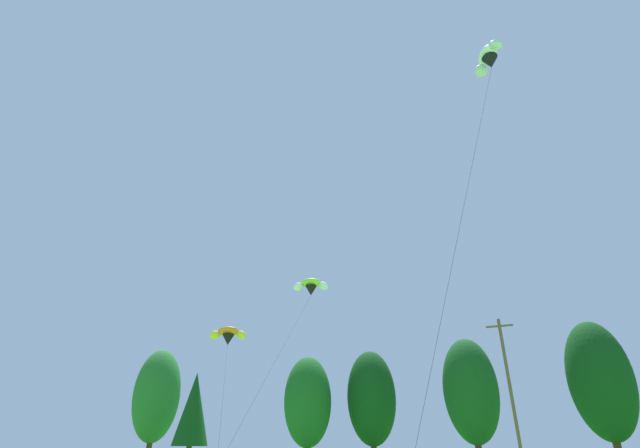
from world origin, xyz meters
name	(u,v)px	position (x,y,z in m)	size (l,w,h in m)	color
treeline_tree_a	(157,395)	(-33.08, 47.87, 8.24)	(5.47, 5.47, 13.61)	#472D19
treeline_tree_b	(193,408)	(-25.88, 45.56, 6.37)	(3.84, 3.84, 10.18)	#472D19
treeline_tree_c	(308,401)	(-12.54, 46.27, 6.76)	(4.81, 4.81, 11.16)	#472D19
treeline_tree_d	(371,397)	(-6.58, 49.11, 7.16)	(4.99, 4.99, 11.82)	#472D19
treeline_tree_e	(471,390)	(3.40, 48.37, 7.41)	(5.10, 5.10, 12.23)	#472D19
treeline_tree_f	(600,380)	(14.46, 48.59, 7.87)	(5.31, 5.31, 12.99)	#472D19
utility_pole	(511,392)	(6.94, 42.15, 6.48)	(2.20, 0.26, 12.42)	brown
parafoil_kite_high_orange	(228,335)	(-15.31, 34.76, 11.29)	(12.31, 17.60, 10.55)	orange
parafoil_kite_mid_white	(489,59)	(9.00, 23.70, 24.28)	(6.91, 7.52, 23.79)	white
parafoil_kite_far_lime_white	(311,287)	(-7.42, 34.55, 14.74)	(4.33, 17.23, 13.88)	#93D633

